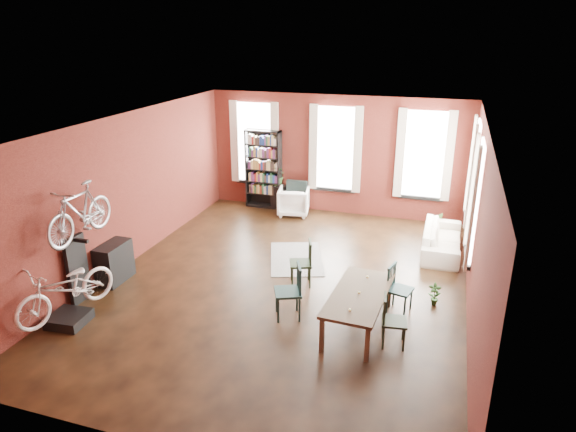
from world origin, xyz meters
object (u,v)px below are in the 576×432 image
at_px(dining_table, 358,310).
at_px(dining_chair_b, 301,263).
at_px(dining_chair_a, 288,292).
at_px(bicycle_floor, 62,265).
at_px(console_table, 114,262).
at_px(plant_stand, 279,197).
at_px(dining_chair_d, 400,290).
at_px(bookshelf, 264,169).
at_px(white_armchair, 294,200).
at_px(bike_trainer, 69,319).
at_px(cream_sofa, 443,235).
at_px(dining_chair_c, 394,321).

distance_m(dining_table, dining_chair_b, 1.83).
distance_m(dining_chair_a, bicycle_floor, 3.82).
relative_size(console_table, plant_stand, 1.20).
relative_size(dining_chair_a, bicycle_floor, 0.53).
distance_m(dining_chair_d, bookshelf, 6.40).
height_order(white_armchair, bike_trainer, white_armchair).
xyz_separation_m(dining_table, dining_chair_d, (0.61, 0.73, 0.12)).
height_order(bookshelf, white_armchair, bookshelf).
distance_m(dining_chair_d, bike_trainer, 5.82).
bearing_deg(console_table, dining_chair_a, -3.88).
bearing_deg(dining_chair_a, bike_trainer, -92.32).
height_order(dining_chair_a, bike_trainer, dining_chair_a).
bearing_deg(bike_trainer, cream_sofa, 40.40).
xyz_separation_m(cream_sofa, plant_stand, (-4.51, 1.70, -0.07)).
height_order(dining_chair_a, white_armchair, dining_chair_a).
height_order(dining_chair_c, dining_chair_d, dining_chair_d).
bearing_deg(cream_sofa, bicycle_floor, 130.31).
bearing_deg(white_armchair, cream_sofa, 150.62).
bearing_deg(bike_trainer, dining_chair_d, 21.77).
bearing_deg(dining_chair_a, bookshelf, -179.19).
bearing_deg(bike_trainer, console_table, 97.03).
bearing_deg(dining_table, bicycle_floor, -160.31).
bearing_deg(bicycle_floor, dining_chair_c, 27.25).
bearing_deg(white_armchair, dining_chair_d, 116.86).
relative_size(dining_chair_a, bookshelf, 0.45).
bearing_deg(bicycle_floor, dining_chair_d, 37.72).
bearing_deg(dining_chair_d, bookshelf, 56.76).
bearing_deg(bicycle_floor, dining_chair_a, 37.05).
xyz_separation_m(dining_table, dining_chair_c, (0.64, -0.33, 0.11)).
distance_m(bike_trainer, bicycle_floor, 1.02).
distance_m(dining_chair_c, cream_sofa, 4.08).
bearing_deg(bookshelf, dining_chair_a, -65.65).
bearing_deg(white_armchair, bicycle_floor, 61.45).
relative_size(bookshelf, bicycle_floor, 1.18).
bearing_deg(bookshelf, console_table, -103.83).
relative_size(dining_chair_a, console_table, 1.24).
distance_m(dining_table, cream_sofa, 3.91).
bearing_deg(cream_sofa, bookshelf, 71.05).
height_order(dining_chair_d, bookshelf, bookshelf).
distance_m(dining_chair_b, plant_stand, 4.62).
bearing_deg(white_armchair, dining_chair_b, 98.40).
height_order(dining_chair_c, bicycle_floor, bicycle_floor).
bearing_deg(console_table, dining_chair_d, 5.35).
height_order(dining_chair_d, white_armchair, dining_chair_d).
height_order(dining_chair_d, bicycle_floor, bicycle_floor).
bearing_deg(bike_trainer, white_armchair, 72.19).
bearing_deg(dining_chair_b, plant_stand, -175.54).
height_order(dining_chair_a, cream_sofa, dining_chair_a).
height_order(dining_chair_a, dining_chair_d, dining_chair_a).
bearing_deg(dining_chair_c, bookshelf, 29.54).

